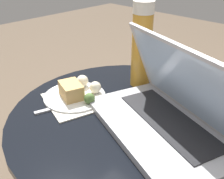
% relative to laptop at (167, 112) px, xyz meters
% --- Properties ---
extents(table, '(0.64, 0.64, 0.50)m').
position_rel_laptop_xyz_m(table, '(-0.10, -0.01, -0.19)').
color(table, black).
rests_on(table, ground_plane).
extents(napkin, '(0.19, 0.16, 0.00)m').
position_rel_laptop_xyz_m(napkin, '(-0.26, -0.09, -0.04)').
color(napkin, silver).
rests_on(napkin, table).
extents(laptop, '(0.42, 0.33, 0.22)m').
position_rel_laptop_xyz_m(laptop, '(0.00, 0.00, 0.00)').
color(laptop, '#B2B2B7').
rests_on(laptop, table).
extents(beer_glass, '(0.06, 0.06, 0.26)m').
position_rel_laptop_xyz_m(beer_glass, '(-0.19, 0.14, 0.08)').
color(beer_glass, gold).
rests_on(beer_glass, table).
extents(snack_plate, '(0.18, 0.18, 0.05)m').
position_rel_laptop_xyz_m(snack_plate, '(-0.27, -0.06, -0.03)').
color(snack_plate, silver).
rests_on(snack_plate, table).
extents(fork, '(0.07, 0.16, 0.01)m').
position_rel_laptop_xyz_m(fork, '(-0.25, -0.10, -0.04)').
color(fork, '#B2B2B7').
rests_on(fork, table).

